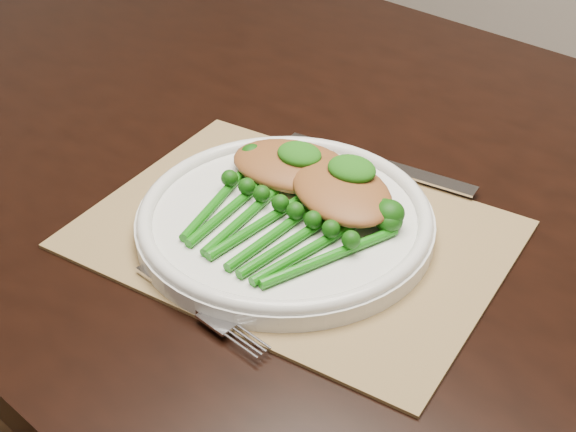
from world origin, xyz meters
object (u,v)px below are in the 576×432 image
Objects in this scene: broccolini_bundle at (272,225)px; dinner_plate at (285,219)px; dining_table at (355,404)px; chicken_fillet_left at (293,166)px; placemat at (294,234)px.

dinner_plate is at bearing 104.39° from broccolini_bundle.
dining_table is 12.12× the size of chicken_fillet_left.
dinner_plate is (-0.01, -0.00, 0.02)m from placemat.
chicken_fillet_left is at bearing 122.81° from dinner_plate.
chicken_fillet_left is (-0.05, 0.06, 0.03)m from placemat.
placemat is 0.04m from broccolini_bundle.
dinner_plate is at bearing 179.57° from placemat.
dining_table is 0.40m from placemat.
dining_table is 0.43m from broccolini_bundle.
broccolini_bundle is at bearing -107.45° from placemat.
placemat is (-0.00, -0.14, 0.37)m from dining_table.
chicken_fillet_left is 0.70× the size of broccolini_bundle.
dinner_plate is 0.03m from broccolini_bundle.
dinner_plate is at bearing -91.92° from dining_table.
dinner_plate is 0.07m from chicken_fillet_left.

